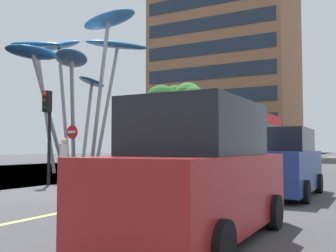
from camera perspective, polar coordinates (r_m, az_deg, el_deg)
ground at (r=13.23m, az=-18.95°, el=-9.36°), size 120.00×240.00×0.10m
red_bus at (r=20.22m, az=9.93°, el=-1.74°), size 2.98×9.86×3.50m
leaf_sculpture at (r=23.26m, az=-12.96°, el=9.73°), size 8.85×8.97×8.48m
traffic_light_kerb_near at (r=15.56m, az=-17.10°, el=1.29°), size 0.28×0.42×3.57m
traffic_light_kerb_far at (r=19.99m, az=-5.89°, el=-0.48°), size 0.28×0.42×3.24m
traffic_light_island_mid at (r=24.27m, az=0.06°, el=-0.92°), size 0.28×0.42×3.28m
traffic_light_opposite at (r=26.37m, az=3.54°, el=-0.49°), size 0.28×0.42×3.67m
car_parked_near at (r=6.12m, az=4.36°, el=-7.14°), size 1.91×4.27×2.13m
car_parked_mid at (r=12.07m, az=16.01°, el=-5.33°), size 1.99×4.28×1.98m
tree_pavement_near at (r=38.02m, az=3.30°, el=3.16°), size 4.11×4.74×7.84m
tree_pavement_far at (r=39.06m, az=0.87°, el=2.33°), size 5.11×4.94×7.87m
pedestrian at (r=15.24m, az=-14.93°, el=-5.02°), size 0.34×0.34×1.79m
no_entry_sign at (r=17.69m, az=-13.75°, el=-2.47°), size 0.60×0.12×2.41m
backdrop_building at (r=60.69m, az=8.59°, el=8.18°), size 19.44×15.56×26.73m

